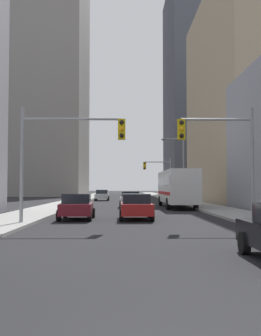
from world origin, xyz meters
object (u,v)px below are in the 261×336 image
sedan_white (130,199)px  traffic_signal_far_right (159,172)px  city_bus (177,187)px  traffic_signal_near_right (220,146)px  sedan_silver (102,195)px  sedan_red (136,207)px  traffic_signal_near_left (68,144)px  sedan_maroon (77,206)px

sedan_white → traffic_signal_far_right: size_ratio=0.71×
city_bus → traffic_signal_near_right: (-0.04, -17.20, 2.12)m
sedan_silver → city_bus: bearing=-68.6°
traffic_signal_far_right → traffic_signal_near_right: bearing=-90.0°
sedan_red → traffic_signal_near_right: bearing=-38.8°
sedan_silver → traffic_signal_near_left: size_ratio=0.70×
sedan_red → traffic_signal_far_right: 33.53m
sedan_red → traffic_signal_near_left: (-3.58, -3.37, 3.34)m
sedan_maroon → city_bus: bearing=60.6°
sedan_red → sedan_white: 13.95m
city_bus → traffic_signal_near_left: traffic_signal_near_left is taller
sedan_maroon → sedan_silver: same height
sedan_silver → traffic_signal_near_right: 38.37m
traffic_signal_near_left → traffic_signal_far_right: size_ratio=1.00×
city_bus → traffic_signal_near_right: size_ratio=1.92×
city_bus → sedan_white: size_ratio=2.72×
city_bus → sedan_silver: city_bus is taller
sedan_red → sedan_silver: (-3.70, 34.04, 0.00)m
traffic_signal_near_right → traffic_signal_far_right: same height
sedan_maroon → sedan_red: size_ratio=1.01×
sedan_white → city_bus: bearing=-1.6°
city_bus → traffic_signal_far_right: 19.39m
traffic_signal_far_right → sedan_red: bearing=-97.2°
sedan_maroon → sedan_white: 14.25m
city_bus → sedan_white: (-4.34, 0.12, -1.16)m
traffic_signal_near_right → traffic_signal_far_right: 36.47m
sedan_white → traffic_signal_far_right: (4.32, 19.15, 3.28)m
sedan_silver → sedan_white: bearing=-79.9°
sedan_red → traffic_signal_near_left: size_ratio=0.70×
sedan_red → sedan_maroon: bearing=178.2°
traffic_signal_far_right → city_bus: bearing=-89.9°
traffic_signal_near_right → sedan_red: bearing=141.2°
traffic_signal_near_right → city_bus: bearing=89.9°
sedan_silver → traffic_signal_far_right: size_ratio=0.70×
sedan_white → traffic_signal_near_left: 17.98m
sedan_white → traffic_signal_near_right: size_ratio=0.71×
sedan_maroon → sedan_white: size_ratio=1.01×
traffic_signal_near_left → sedan_red: bearing=43.2°
traffic_signal_near_left → traffic_signal_far_right: same height
city_bus → sedan_maroon: bearing=-119.4°
sedan_white → sedan_maroon: bearing=-103.7°
sedan_white → traffic_signal_near_left: size_ratio=0.71×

